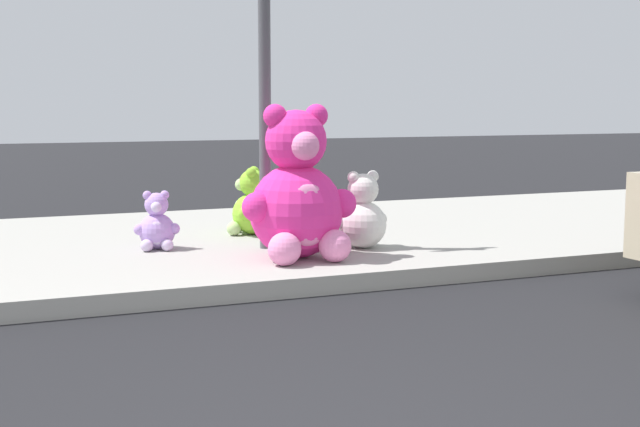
{
  "coord_description": "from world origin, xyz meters",
  "views": [
    {
      "loc": [
        -1.5,
        -2.96,
        1.46
      ],
      "look_at": [
        1.2,
        3.6,
        0.55
      ],
      "focal_mm": 48.68,
      "sensor_mm": 36.0,
      "label": 1
    }
  ],
  "objects_px": {
    "plush_pink_large": "(298,197)",
    "plush_white": "(362,217)",
    "sign_pole": "(265,58)",
    "plush_lime": "(251,207)",
    "plush_lavender": "(157,226)"
  },
  "relations": [
    {
      "from": "plush_pink_large",
      "to": "plush_white",
      "type": "distance_m",
      "value": 0.81
    },
    {
      "from": "sign_pole",
      "to": "plush_lime",
      "type": "distance_m",
      "value": 1.67
    },
    {
      "from": "plush_white",
      "to": "plush_pink_large",
      "type": "bearing_deg",
      "value": -159.22
    },
    {
      "from": "sign_pole",
      "to": "plush_lime",
      "type": "bearing_deg",
      "value": 81.23
    },
    {
      "from": "sign_pole",
      "to": "plush_lavender",
      "type": "xyz_separation_m",
      "value": [
        -0.93,
        0.31,
        -1.49
      ]
    },
    {
      "from": "plush_pink_large",
      "to": "plush_white",
      "type": "bearing_deg",
      "value": 20.78
    },
    {
      "from": "plush_lime",
      "to": "plush_white",
      "type": "bearing_deg",
      "value": -59.67
    },
    {
      "from": "sign_pole",
      "to": "plush_white",
      "type": "distance_m",
      "value": 1.66
    },
    {
      "from": "plush_lime",
      "to": "plush_pink_large",
      "type": "bearing_deg",
      "value": -91.82
    },
    {
      "from": "plush_lime",
      "to": "plush_white",
      "type": "xyz_separation_m",
      "value": [
        0.68,
        -1.16,
        0.01
      ]
    },
    {
      "from": "plush_pink_large",
      "to": "plush_lime",
      "type": "height_order",
      "value": "plush_pink_large"
    },
    {
      "from": "sign_pole",
      "to": "plush_lavender",
      "type": "height_order",
      "value": "sign_pole"
    },
    {
      "from": "plush_lime",
      "to": "plush_white",
      "type": "height_order",
      "value": "plush_white"
    },
    {
      "from": "plush_lime",
      "to": "plush_lavender",
      "type": "relative_size",
      "value": 1.28
    },
    {
      "from": "sign_pole",
      "to": "plush_white",
      "type": "xyz_separation_m",
      "value": [
        0.81,
        -0.31,
        -1.42
      ]
    }
  ]
}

